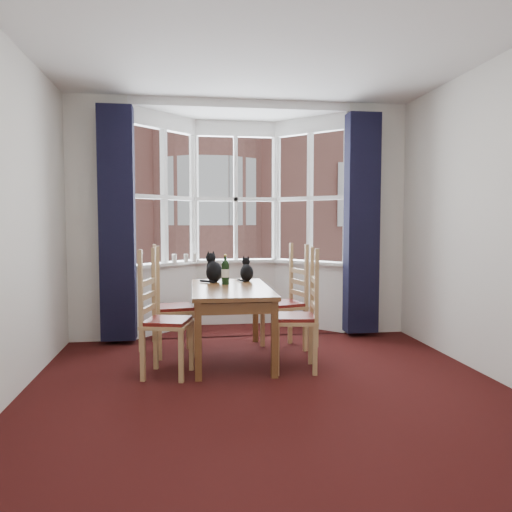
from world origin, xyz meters
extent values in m
plane|color=black|center=(0.00, 0.00, 0.00)|extent=(4.50, 4.50, 0.00)
plane|color=white|center=(0.00, 0.00, 2.80)|extent=(4.50, 4.50, 0.00)
plane|color=silver|center=(0.00, -2.25, 1.40)|extent=(4.00, 0.00, 4.00)
cube|color=silver|center=(-1.65, 2.25, 1.40)|extent=(0.70, 0.12, 2.80)
cube|color=silver|center=(1.65, 2.25, 1.40)|extent=(0.70, 0.12, 2.80)
cube|color=black|center=(-1.42, 2.07, 1.35)|extent=(0.38, 0.22, 2.60)
cube|color=black|center=(1.42, 2.07, 1.35)|extent=(0.38, 0.22, 2.60)
cube|color=brown|center=(-0.22, 1.27, 0.71)|extent=(0.79, 1.45, 0.04)
cube|color=brown|center=(-0.57, 0.61, 0.34)|extent=(0.06, 0.06, 0.69)
cube|color=brown|center=(-0.55, 1.94, 0.34)|extent=(0.06, 0.06, 0.69)
cube|color=brown|center=(0.10, 0.60, 0.34)|extent=(0.06, 0.06, 0.69)
cube|color=brown|center=(0.12, 1.93, 0.34)|extent=(0.06, 0.06, 0.69)
cube|color=tan|center=(-0.83, 0.79, 0.48)|extent=(0.49, 0.51, 0.06)
cube|color=#5A130F|center=(-0.83, 0.79, 0.49)|extent=(0.44, 0.46, 0.03)
cube|color=tan|center=(-0.79, 1.51, 0.48)|extent=(0.46, 0.47, 0.06)
cube|color=#5A130F|center=(-0.79, 1.51, 0.49)|extent=(0.41, 0.43, 0.03)
cube|color=tan|center=(0.33, 0.81, 0.48)|extent=(0.45, 0.47, 0.06)
cube|color=#5A130F|center=(0.33, 0.81, 0.49)|extent=(0.41, 0.43, 0.03)
cube|color=tan|center=(0.38, 1.58, 0.48)|extent=(0.49, 0.51, 0.06)
cube|color=#5A130F|center=(0.38, 1.58, 0.49)|extent=(0.45, 0.46, 0.03)
ellipsoid|color=black|center=(-0.36, 1.71, 0.83)|extent=(0.25, 0.28, 0.23)
sphere|color=black|center=(-0.39, 1.78, 0.98)|extent=(0.14, 0.14, 0.11)
cone|color=black|center=(-0.42, 1.77, 1.04)|extent=(0.05, 0.05, 0.05)
cone|color=black|center=(-0.37, 1.79, 1.04)|extent=(0.05, 0.05, 0.05)
ellipsoid|color=black|center=(0.00, 1.75, 0.82)|extent=(0.14, 0.19, 0.19)
sphere|color=black|center=(0.00, 1.81, 0.94)|extent=(0.09, 0.09, 0.09)
cone|color=black|center=(-0.03, 1.81, 0.98)|extent=(0.03, 0.03, 0.04)
cone|color=black|center=(0.02, 1.81, 0.98)|extent=(0.03, 0.03, 0.04)
cylinder|color=black|center=(-0.26, 1.49, 0.84)|extent=(0.08, 0.08, 0.22)
sphere|color=black|center=(-0.26, 1.49, 0.94)|extent=(0.07, 0.07, 0.07)
cylinder|color=black|center=(-0.26, 1.49, 0.99)|extent=(0.03, 0.03, 0.10)
cylinder|color=gold|center=(-0.26, 1.49, 1.03)|extent=(0.03, 0.03, 0.02)
cylinder|color=silver|center=(-0.26, 1.49, 0.84)|extent=(0.08, 0.08, 0.09)
cylinder|color=white|center=(-0.81, 2.60, 0.92)|extent=(0.06, 0.06, 0.10)
cylinder|color=white|center=(-0.66, 2.63, 0.92)|extent=(0.06, 0.06, 0.10)
cylinder|color=white|center=(-0.56, 2.65, 0.93)|extent=(0.05, 0.05, 0.11)
plane|color=#333335|center=(0.00, 32.25, -6.00)|extent=(80.00, 80.00, 0.00)
cube|color=#93574B|center=(0.00, 14.25, 1.00)|extent=(18.00, 6.00, 14.00)
cylinder|color=#93574B|center=(0.00, 11.25, 1.00)|extent=(3.20, 3.20, 14.00)
cube|color=#2D2D33|center=(0.00, 14.25, 8.60)|extent=(18.40, 6.40, 1.20)
camera|label=1|loc=(-0.66, -3.66, 1.38)|focal=35.00mm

